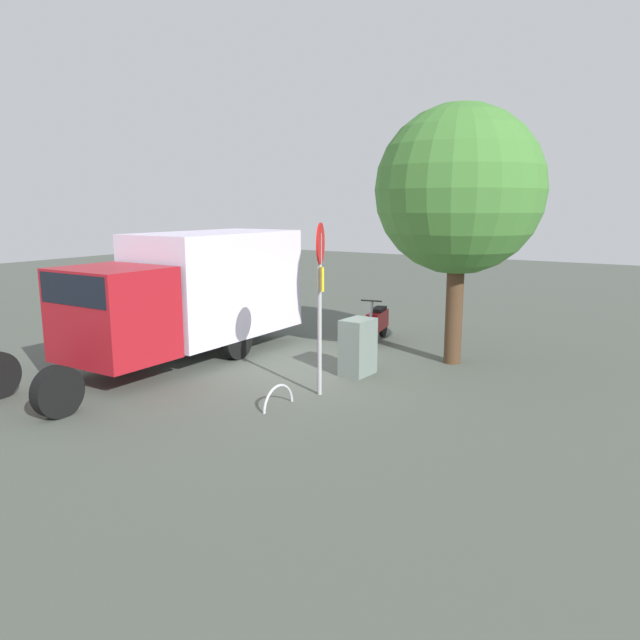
{
  "coord_description": "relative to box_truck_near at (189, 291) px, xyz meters",
  "views": [
    {
      "loc": [
        10.71,
        6.86,
        3.57
      ],
      "look_at": [
        0.14,
        0.15,
        1.17
      ],
      "focal_mm": 33.65,
      "sensor_mm": 36.0,
      "label": 1
    }
  ],
  "objects": [
    {
      "name": "ground_plane",
      "position": [
        -0.7,
        3.12,
        -1.62
      ],
      "size": [
        60.0,
        60.0,
        0.0
      ],
      "primitive_type": "plane",
      "color": "#4A5148"
    },
    {
      "name": "box_truck_near",
      "position": [
        0.0,
        0.0,
        0.0
      ],
      "size": [
        7.64,
        2.21,
        2.94
      ],
      "rotation": [
        0.0,
        0.0,
        0.0
      ],
      "color": "black",
      "rests_on": "ground"
    },
    {
      "name": "motorcycle",
      "position": [
        -4.02,
        2.88,
        -1.1
      ],
      "size": [
        1.79,
        0.66,
        1.2
      ],
      "rotation": [
        0.0,
        0.0,
        0.2
      ],
      "color": "black",
      "rests_on": "ground"
    },
    {
      "name": "stop_sign",
      "position": [
        0.7,
        4.07,
        0.56
      ],
      "size": [
        0.71,
        0.33,
        3.26
      ],
      "color": "#9E9EA3",
      "rests_on": "ground"
    },
    {
      "name": "street_tree",
      "position": [
        -2.94,
        5.37,
        2.26
      ],
      "size": [
        3.69,
        3.69,
        5.75
      ],
      "color": "#47301E",
      "rests_on": "ground"
    },
    {
      "name": "utility_cabinet",
      "position": [
        -0.91,
        4.0,
        -1.02
      ],
      "size": [
        0.78,
        0.57,
        1.21
      ],
      "primitive_type": "cube",
      "rotation": [
        0.0,
        0.0,
        -0.05
      ],
      "color": "slate",
      "rests_on": "ground"
    },
    {
      "name": "bike_rack_hoop",
      "position": [
        1.73,
        3.83,
        -1.62
      ],
      "size": [
        0.85,
        0.08,
        0.85
      ],
      "primitive_type": "torus",
      "rotation": [
        1.57,
        0.0,
        -0.04
      ],
      "color": "#B7B7BC",
      "rests_on": "ground"
    }
  ]
}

